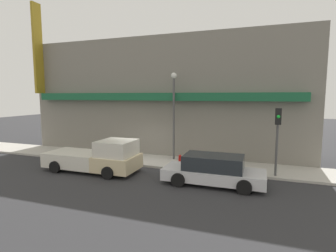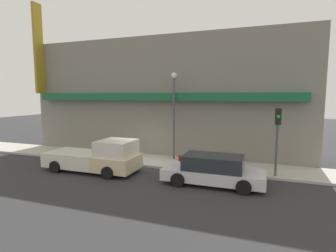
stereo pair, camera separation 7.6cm
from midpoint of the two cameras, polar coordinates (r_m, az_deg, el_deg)
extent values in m
plane|color=#2D2D30|center=(15.57, -6.37, -8.77)|extent=(80.00, 80.00, 0.00)
cube|color=#B7B2A8|center=(16.76, -4.29, -7.41)|extent=(36.00, 2.76, 0.12)
cube|color=gray|center=(18.93, -0.83, 6.34)|extent=(19.80, 3.00, 8.05)
cube|color=#195B38|center=(17.26, -2.94, 6.39)|extent=(18.22, 0.60, 0.50)
cube|color=olive|center=(22.80, -26.29, 14.82)|extent=(0.20, 0.80, 6.66)
cube|color=beige|center=(14.27, -10.90, -7.80)|extent=(2.10, 1.99, 0.77)
cube|color=silver|center=(14.10, -10.97, -4.70)|extent=(1.79, 1.83, 0.80)
cube|color=silver|center=(15.74, -19.22, -6.70)|extent=(3.15, 1.99, 0.77)
cylinder|color=black|center=(15.15, -8.77, -7.98)|extent=(0.64, 0.22, 0.64)
cylinder|color=black|center=(13.50, -12.86, -9.90)|extent=(0.64, 0.22, 0.64)
cylinder|color=black|center=(16.91, -18.59, -6.71)|extent=(0.64, 0.22, 0.64)
cylinder|color=black|center=(15.45, -23.21, -8.16)|extent=(0.64, 0.22, 0.64)
cube|color=silver|center=(12.59, 9.92, -10.41)|extent=(4.65, 1.75, 0.53)
cube|color=#23282D|center=(12.43, 9.98, -7.78)|extent=(2.70, 1.58, 0.66)
cylinder|color=black|center=(13.32, 16.79, -10.25)|extent=(0.64, 0.22, 0.64)
cylinder|color=black|center=(11.65, 16.33, -12.69)|extent=(0.64, 0.22, 0.64)
cylinder|color=black|center=(13.74, 4.52, -9.46)|extent=(0.64, 0.22, 0.64)
cylinder|color=black|center=(12.13, 2.31, -11.64)|extent=(0.64, 0.22, 0.64)
cylinder|color=red|center=(15.12, 2.74, -7.73)|extent=(0.18, 0.18, 0.50)
sphere|color=red|center=(15.05, 2.75, -6.55)|extent=(0.17, 0.17, 0.17)
cylinder|color=#4C4C4C|center=(16.32, 1.41, 1.43)|extent=(0.14, 0.14, 5.04)
sphere|color=silver|center=(16.30, 1.43, 10.93)|extent=(0.36, 0.36, 0.36)
cylinder|color=#4C4C4C|center=(14.05, 22.74, -3.31)|extent=(0.12, 0.12, 3.39)
cube|color=black|center=(13.74, 23.02, 1.91)|extent=(0.28, 0.20, 0.80)
sphere|color=green|center=(13.62, 23.05, 1.87)|extent=(0.16, 0.16, 0.16)
camera|label=1|loc=(0.04, -89.86, 0.02)|focal=28.00mm
camera|label=2|loc=(0.04, 90.14, -0.02)|focal=28.00mm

